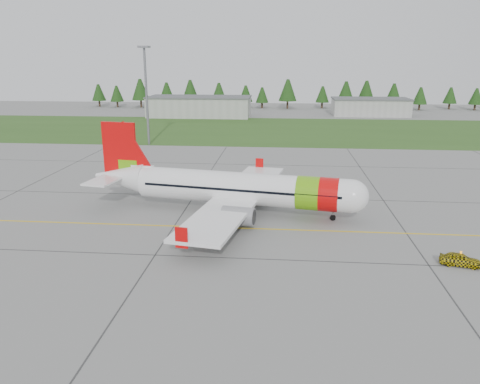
# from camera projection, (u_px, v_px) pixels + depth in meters

# --- Properties ---
(ground) EXTENTS (320.00, 320.00, 0.00)m
(ground) POSITION_uv_depth(u_px,v_px,m) (316.00, 261.00, 42.63)
(ground) COLOR gray
(ground) RESTS_ON ground
(aircraft) EXTENTS (33.88, 31.62, 10.32)m
(aircraft) POSITION_uv_depth(u_px,v_px,m) (236.00, 188.00, 55.56)
(aircraft) COLOR white
(aircraft) RESTS_ON ground
(follow_me_car) EXTENTS (1.45, 1.61, 3.43)m
(follow_me_car) POSITION_uv_depth(u_px,v_px,m) (462.00, 248.00, 41.27)
(follow_me_car) COLOR yellow
(follow_me_car) RESTS_ON ground
(service_van) EXTENTS (1.62, 1.57, 3.87)m
(service_van) POSITION_uv_depth(u_px,v_px,m) (113.00, 144.00, 90.83)
(service_van) COLOR white
(service_van) RESTS_ON ground
(grass_strip) EXTENTS (320.00, 50.00, 0.03)m
(grass_strip) POSITION_uv_depth(u_px,v_px,m) (295.00, 130.00, 121.17)
(grass_strip) COLOR #30561E
(grass_strip) RESTS_ON ground
(taxi_guideline) EXTENTS (120.00, 0.25, 0.02)m
(taxi_guideline) POSITION_uv_depth(u_px,v_px,m) (311.00, 230.00, 50.29)
(taxi_guideline) COLOR gold
(taxi_guideline) RESTS_ON ground
(hangar_west) EXTENTS (32.00, 14.00, 6.00)m
(hangar_west) POSITION_uv_depth(u_px,v_px,m) (200.00, 107.00, 149.80)
(hangar_west) COLOR #A8A8A3
(hangar_west) RESTS_ON ground
(hangar_east) EXTENTS (24.00, 12.00, 5.20)m
(hangar_east) POSITION_uv_depth(u_px,v_px,m) (370.00, 107.00, 152.76)
(hangar_east) COLOR #A8A8A3
(hangar_east) RESTS_ON ground
(floodlight_mast) EXTENTS (0.50, 0.50, 20.00)m
(floodlight_mast) POSITION_uv_depth(u_px,v_px,m) (147.00, 98.00, 98.25)
(floodlight_mast) COLOR slate
(floodlight_mast) RESTS_ON ground
(treeline) EXTENTS (160.00, 8.00, 10.00)m
(treeline) POSITION_uv_depth(u_px,v_px,m) (292.00, 95.00, 173.45)
(treeline) COLOR #1C3F14
(treeline) RESTS_ON ground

